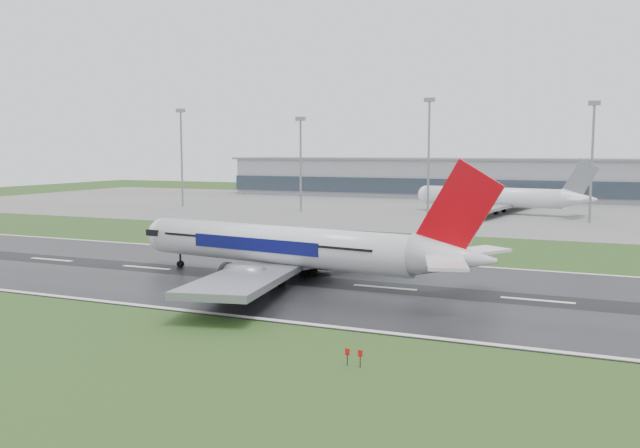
% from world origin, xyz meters
% --- Properties ---
extents(ground, '(520.00, 520.00, 0.00)m').
position_xyz_m(ground, '(0.00, 0.00, 0.00)').
color(ground, '#254418').
rests_on(ground, ground).
extents(runway, '(400.00, 45.00, 0.10)m').
position_xyz_m(runway, '(0.00, 0.00, 0.05)').
color(runway, black).
rests_on(runway, ground).
extents(apron, '(400.00, 130.00, 0.08)m').
position_xyz_m(apron, '(0.00, 125.00, 0.04)').
color(apron, slate).
rests_on(apron, ground).
extents(terminal, '(240.00, 36.00, 15.00)m').
position_xyz_m(terminal, '(0.00, 185.00, 7.50)').
color(terminal, gray).
rests_on(terminal, ground).
extents(main_airliner, '(64.19, 61.87, 16.89)m').
position_xyz_m(main_airliner, '(-12.75, -0.64, 8.54)').
color(main_airliner, silver).
rests_on(main_airliner, runway).
extents(parked_airliner, '(60.95, 57.80, 15.87)m').
position_xyz_m(parked_airliner, '(-1.61, 117.04, 8.01)').
color(parked_airliner, white).
rests_on(parked_airliner, apron).
extents(floodmast_0, '(0.64, 0.64, 31.29)m').
position_xyz_m(floodmast_0, '(-102.21, 100.00, 15.65)').
color(floodmast_0, gray).
rests_on(floodmast_0, ground).
extents(floodmast_1, '(0.64, 0.64, 27.81)m').
position_xyz_m(floodmast_1, '(-58.73, 100.00, 13.91)').
color(floodmast_1, gray).
rests_on(floodmast_1, ground).
extents(floodmast_2, '(0.64, 0.64, 32.33)m').
position_xyz_m(floodmast_2, '(-18.86, 100.00, 16.17)').
color(floodmast_2, gray).
rests_on(floodmast_2, ground).
extents(floodmast_3, '(0.64, 0.64, 30.27)m').
position_xyz_m(floodmast_3, '(24.03, 100.00, 15.14)').
color(floodmast_3, gray).
rests_on(floodmast_3, ground).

